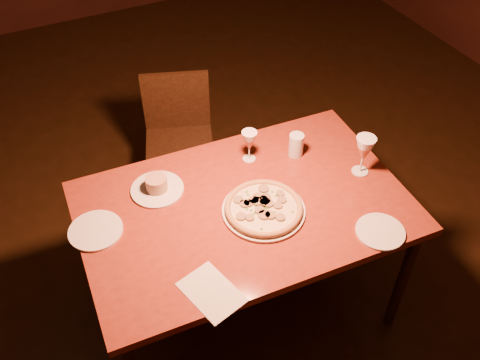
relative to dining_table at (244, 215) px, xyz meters
name	(u,v)px	position (x,y,z in m)	size (l,w,h in m)	color
floor	(216,298)	(-0.12, 0.09, -0.69)	(7.00, 7.00, 0.00)	black
dining_table	(244,215)	(0.00, 0.00, 0.00)	(1.46, 0.98, 0.76)	maroon
chair_far	(179,135)	(0.04, 0.94, -0.24)	(0.50, 0.50, 0.81)	black
pizza_plate	(264,208)	(0.06, -0.07, 0.09)	(0.36, 0.36, 0.04)	silver
ramekin_saucer	(157,186)	(-0.31, 0.25, 0.09)	(0.24, 0.24, 0.08)	silver
wine_glass_far	(249,146)	(0.16, 0.26, 0.15)	(0.07, 0.07, 0.16)	#B4684B
wine_glass_right	(363,155)	(0.58, -0.04, 0.17)	(0.09, 0.09, 0.20)	#B4684B
water_tumbler	(296,145)	(0.37, 0.19, 0.13)	(0.07, 0.07, 0.12)	silver
side_plate_left	(96,231)	(-0.62, 0.14, 0.07)	(0.23, 0.23, 0.01)	silver
side_plate_near	(380,232)	(0.44, -0.39, 0.07)	(0.20, 0.20, 0.01)	silver
menu_card	(211,292)	(-0.31, -0.35, 0.07)	(0.16, 0.24, 0.00)	beige
pendant_light	(246,10)	(0.00, 0.00, 0.97)	(0.12, 0.12, 0.12)	#EF7042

